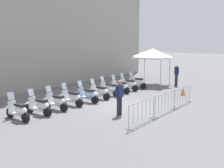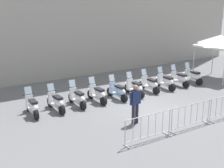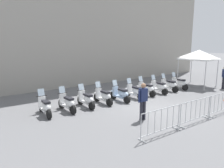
% 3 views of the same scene
% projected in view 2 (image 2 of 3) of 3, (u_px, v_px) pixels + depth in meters
% --- Properties ---
extents(ground_plane, '(120.00, 120.00, 0.00)m').
position_uv_depth(ground_plane, '(152.00, 110.00, 14.85)').
color(ground_plane, slate).
extents(motorcycle_0, '(0.65, 1.72, 1.24)m').
position_uv_depth(motorcycle_0, '(32.00, 106.00, 13.99)').
color(motorcycle_0, black).
rests_on(motorcycle_0, ground).
extents(motorcycle_1, '(0.56, 1.73, 1.24)m').
position_uv_depth(motorcycle_1, '(56.00, 102.00, 14.54)').
color(motorcycle_1, black).
rests_on(motorcycle_1, ground).
extents(motorcycle_2, '(0.59, 1.72, 1.24)m').
position_uv_depth(motorcycle_2, '(78.00, 98.00, 15.16)').
color(motorcycle_2, black).
rests_on(motorcycle_2, ground).
extents(motorcycle_3, '(0.56, 1.73, 1.24)m').
position_uv_depth(motorcycle_3, '(98.00, 94.00, 15.75)').
color(motorcycle_3, black).
rests_on(motorcycle_3, ground).
extents(motorcycle_4, '(0.56, 1.73, 1.24)m').
position_uv_depth(motorcycle_4, '(118.00, 91.00, 16.21)').
color(motorcycle_4, black).
rests_on(motorcycle_4, ground).
extents(motorcycle_5, '(0.60, 1.72, 1.24)m').
position_uv_depth(motorcycle_5, '(135.00, 88.00, 16.80)').
color(motorcycle_5, black).
rests_on(motorcycle_5, ground).
extents(motorcycle_6, '(0.58, 1.73, 1.24)m').
position_uv_depth(motorcycle_6, '(150.00, 84.00, 17.48)').
color(motorcycle_6, black).
rests_on(motorcycle_6, ground).
extents(motorcycle_7, '(0.62, 1.72, 1.24)m').
position_uv_depth(motorcycle_7, '(166.00, 82.00, 18.01)').
color(motorcycle_7, black).
rests_on(motorcycle_7, ground).
extents(motorcycle_8, '(0.57, 1.73, 1.24)m').
position_uv_depth(motorcycle_8, '(179.00, 79.00, 18.64)').
color(motorcycle_8, black).
rests_on(motorcycle_8, ground).
extents(motorcycle_9, '(0.64, 1.72, 1.24)m').
position_uv_depth(motorcycle_9, '(193.00, 76.00, 19.20)').
color(motorcycle_9, black).
rests_on(motorcycle_9, ground).
extents(barrier_segment_0, '(2.12, 0.71, 1.07)m').
position_uv_depth(barrier_segment_0, '(148.00, 128.00, 11.52)').
color(barrier_segment_0, '#B2B5B7').
rests_on(barrier_segment_0, ground).
extents(barrier_segment_1, '(2.12, 0.71, 1.07)m').
position_uv_depth(barrier_segment_1, '(191.00, 116.00, 12.65)').
color(barrier_segment_1, '#B2B5B7').
rests_on(barrier_segment_1, ground).
extents(officer_mid_plaza, '(0.54, 0.28, 1.73)m').
position_uv_depth(officer_mid_plaza, '(135.00, 102.00, 13.00)').
color(officer_mid_plaza, '#23232D').
rests_on(officer_mid_plaza, ground).
extents(canopy_tent, '(2.48, 2.48, 2.91)m').
position_uv_depth(canopy_tent, '(220.00, 41.00, 19.67)').
color(canopy_tent, silver).
rests_on(canopy_tent, ground).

